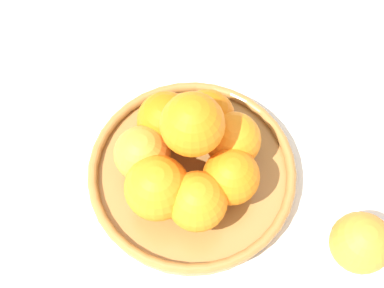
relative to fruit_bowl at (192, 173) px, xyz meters
The scene contains 4 objects.
ground_plane 0.02m from the fruit_bowl, ahead, with size 4.00×4.00×0.00m, color white.
fruit_bowl is the anchor object (origin of this frame).
orange_pile 0.06m from the fruit_bowl, 97.58° to the left, with size 0.19×0.19×0.14m.
stray_orange 0.23m from the fruit_bowl, 114.10° to the right, with size 0.08×0.08×0.08m, color orange.
Camera 1 is at (-0.29, -0.01, 0.67)m, focal length 50.00 mm.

